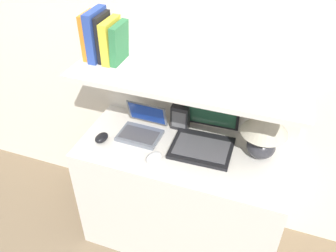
{
  "coord_description": "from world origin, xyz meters",
  "views": [
    {
      "loc": [
        0.42,
        -1.14,
        2.04
      ],
      "look_at": [
        -0.09,
        0.26,
        0.9
      ],
      "focal_mm": 38.0,
      "sensor_mm": 36.0,
      "label": 1
    }
  ],
  "objects_px": {
    "book_blue": "(97,35)",
    "table_lamp": "(265,127)",
    "computer_mouse": "(154,157)",
    "router_box": "(180,117)",
    "laptop_small": "(142,128)",
    "book_black": "(104,37)",
    "book_yellow": "(111,41)",
    "book_green": "(119,43)",
    "book_orange": "(89,35)",
    "laptop_large": "(205,136)",
    "second_mouse": "(102,138)"
  },
  "relations": [
    {
      "from": "laptop_large",
      "to": "laptop_small",
      "type": "xyz_separation_m",
      "value": [
        -0.36,
        -0.04,
        -0.02
      ]
    },
    {
      "from": "computer_mouse",
      "to": "book_yellow",
      "type": "height_order",
      "value": "book_yellow"
    },
    {
      "from": "computer_mouse",
      "to": "table_lamp",
      "type": "bearing_deg",
      "value": 24.12
    },
    {
      "from": "computer_mouse",
      "to": "book_blue",
      "type": "distance_m",
      "value": 0.69
    },
    {
      "from": "table_lamp",
      "to": "book_orange",
      "type": "height_order",
      "value": "book_orange"
    },
    {
      "from": "book_blue",
      "to": "book_green",
      "type": "xyz_separation_m",
      "value": [
        0.12,
        0.0,
        -0.03
      ]
    },
    {
      "from": "computer_mouse",
      "to": "router_box",
      "type": "xyz_separation_m",
      "value": [
        0.04,
        0.32,
        0.05
      ]
    },
    {
      "from": "book_green",
      "to": "book_black",
      "type": "bearing_deg",
      "value": 180.0
    },
    {
      "from": "book_black",
      "to": "book_yellow",
      "type": "xyz_separation_m",
      "value": [
        0.04,
        0.0,
        -0.01
      ]
    },
    {
      "from": "laptop_large",
      "to": "book_blue",
      "type": "distance_m",
      "value": 0.77
    },
    {
      "from": "laptop_small",
      "to": "book_orange",
      "type": "bearing_deg",
      "value": 178.86
    },
    {
      "from": "computer_mouse",
      "to": "book_green",
      "type": "distance_m",
      "value": 0.61
    },
    {
      "from": "book_black",
      "to": "book_green",
      "type": "bearing_deg",
      "value": 0.0
    },
    {
      "from": "book_yellow",
      "to": "book_green",
      "type": "relative_size",
      "value": 1.06
    },
    {
      "from": "book_orange",
      "to": "book_black",
      "type": "xyz_separation_m",
      "value": [
        0.08,
        0.0,
        0.0
      ]
    },
    {
      "from": "router_box",
      "to": "book_green",
      "type": "bearing_deg",
      "value": -157.38
    },
    {
      "from": "book_yellow",
      "to": "book_green",
      "type": "height_order",
      "value": "book_yellow"
    },
    {
      "from": "laptop_small",
      "to": "book_blue",
      "type": "bearing_deg",
      "value": 178.62
    },
    {
      "from": "table_lamp",
      "to": "book_green",
      "type": "height_order",
      "value": "book_green"
    },
    {
      "from": "book_orange",
      "to": "book_black",
      "type": "relative_size",
      "value": 0.99
    },
    {
      "from": "book_blue",
      "to": "laptop_small",
      "type": "bearing_deg",
      "value": -1.38
    },
    {
      "from": "laptop_small",
      "to": "computer_mouse",
      "type": "height_order",
      "value": "laptop_small"
    },
    {
      "from": "table_lamp",
      "to": "book_green",
      "type": "distance_m",
      "value": 0.84
    },
    {
      "from": "book_blue",
      "to": "book_yellow",
      "type": "xyz_separation_m",
      "value": [
        0.08,
        0.0,
        -0.02
      ]
    },
    {
      "from": "book_green",
      "to": "router_box",
      "type": "bearing_deg",
      "value": 22.62
    },
    {
      "from": "router_box",
      "to": "book_orange",
      "type": "bearing_deg",
      "value": -165.18
    },
    {
      "from": "book_green",
      "to": "computer_mouse",
      "type": "bearing_deg",
      "value": -38.06
    },
    {
      "from": "router_box",
      "to": "book_blue",
      "type": "relative_size",
      "value": 0.6
    },
    {
      "from": "laptop_small",
      "to": "book_green",
      "type": "height_order",
      "value": "book_green"
    },
    {
      "from": "book_yellow",
      "to": "computer_mouse",
      "type": "bearing_deg",
      "value": -33.66
    },
    {
      "from": "book_yellow",
      "to": "book_green",
      "type": "bearing_deg",
      "value": 0.0
    },
    {
      "from": "table_lamp",
      "to": "router_box",
      "type": "bearing_deg",
      "value": 169.92
    },
    {
      "from": "laptop_large",
      "to": "router_box",
      "type": "height_order",
      "value": "laptop_large"
    },
    {
      "from": "table_lamp",
      "to": "book_black",
      "type": "distance_m",
      "value": 0.92
    },
    {
      "from": "table_lamp",
      "to": "computer_mouse",
      "type": "relative_size",
      "value": 2.64
    },
    {
      "from": "second_mouse",
      "to": "book_yellow",
      "type": "distance_m",
      "value": 0.55
    },
    {
      "from": "book_black",
      "to": "book_yellow",
      "type": "height_order",
      "value": "book_black"
    },
    {
      "from": "laptop_small",
      "to": "book_blue",
      "type": "distance_m",
      "value": 0.57
    },
    {
      "from": "second_mouse",
      "to": "book_black",
      "type": "distance_m",
      "value": 0.56
    },
    {
      "from": "book_orange",
      "to": "laptop_large",
      "type": "bearing_deg",
      "value": 2.8
    },
    {
      "from": "book_blue",
      "to": "table_lamp",
      "type": "bearing_deg",
      "value": 2.3
    },
    {
      "from": "computer_mouse",
      "to": "book_green",
      "type": "bearing_deg",
      "value": 141.94
    },
    {
      "from": "book_orange",
      "to": "book_green",
      "type": "height_order",
      "value": "book_orange"
    },
    {
      "from": "computer_mouse",
      "to": "book_blue",
      "type": "bearing_deg",
      "value": 152.2
    },
    {
      "from": "table_lamp",
      "to": "laptop_small",
      "type": "height_order",
      "value": "table_lamp"
    },
    {
      "from": "computer_mouse",
      "to": "book_black",
      "type": "bearing_deg",
      "value": 149.57
    },
    {
      "from": "computer_mouse",
      "to": "book_yellow",
      "type": "bearing_deg",
      "value": 146.34
    },
    {
      "from": "router_box",
      "to": "book_black",
      "type": "distance_m",
      "value": 0.62
    },
    {
      "from": "laptop_small",
      "to": "second_mouse",
      "type": "bearing_deg",
      "value": -143.69
    },
    {
      "from": "table_lamp",
      "to": "book_black",
      "type": "xyz_separation_m",
      "value": [
        -0.85,
        -0.04,
        0.37
      ]
    }
  ]
}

